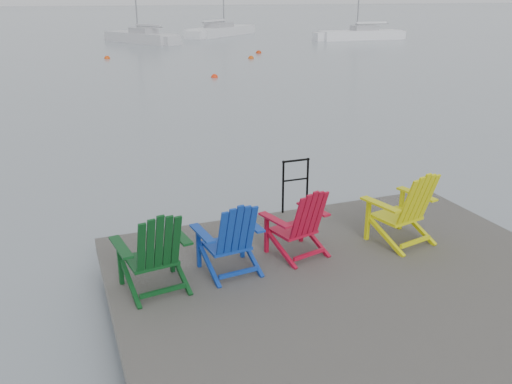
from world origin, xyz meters
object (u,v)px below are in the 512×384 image
object	(u,v)px
buoy_a	(215,77)
sailboat_mid	(221,32)
chair_red	(300,222)
chair_yellow	(405,207)
sailboat_far	(361,36)
buoy_b	(107,59)
chair_green	(154,250)
chair_blue	(231,237)
handrail	(295,180)
sailboat_near	(141,38)
buoy_d	(259,53)
buoy_c	(251,59)

from	to	relation	value
buoy_a	sailboat_mid	bearing A→B (deg)	72.03
chair_red	buoy_a	size ratio (longest dim) A/B	2.90
chair_yellow	sailboat_far	distance (m)	44.28
sailboat_mid	sailboat_far	bearing A→B (deg)	3.67
chair_red	buoy_b	distance (m)	30.53
chair_green	chair_blue	distance (m)	1.01
handrail	sailboat_near	world-z (taller)	sailboat_near
sailboat_mid	buoy_a	xyz separation A→B (m)	(-8.92, -27.52, -0.35)
buoy_a	buoy_b	world-z (taller)	buoy_b
buoy_d	chair_red	bearing A→B (deg)	-109.97
handrail	sailboat_mid	distance (m)	47.92
sailboat_near	chair_red	bearing A→B (deg)	-124.14
chair_blue	handrail	bearing A→B (deg)	38.75
chair_red	buoy_a	bearing A→B (deg)	62.35
sailboat_near	buoy_b	size ratio (longest dim) A/B	28.25
sailboat_near	buoy_c	distance (m)	15.44
handrail	chair_yellow	size ratio (longest dim) A/B	0.81
chair_red	chair_green	bearing A→B (deg)	172.48
sailboat_near	buoy_a	world-z (taller)	sailboat_near
chair_blue	sailboat_mid	world-z (taller)	sailboat_mid
handrail	chair_green	xyz separation A→B (m)	(-2.67, -1.76, -0.00)
buoy_d	buoy_c	bearing A→B (deg)	-119.47
chair_yellow	buoy_d	distance (m)	31.79
chair_blue	sailboat_mid	distance (m)	49.98
buoy_a	buoy_b	bearing A→B (deg)	111.44
sailboat_near	chair_yellow	bearing A→B (deg)	-121.98
chair_green	chair_blue	xyz separation A→B (m)	(1.00, 0.10, -0.03)
handrail	chair_blue	size ratio (longest dim) A/B	0.89
chair_red	buoy_c	bearing A→B (deg)	56.76
chair_yellow	sailboat_far	world-z (taller)	sailboat_far
chair_blue	buoy_a	xyz separation A→B (m)	(5.79, 20.25, -1.01)
sailboat_near	sailboat_far	xyz separation A→B (m)	(19.09, -3.98, 0.00)
chair_red	buoy_a	xyz separation A→B (m)	(4.75, 20.11, -1.01)
sailboat_mid	buoy_c	xyz separation A→B (m)	(-4.34, -20.33, -0.35)
chair_green	buoy_b	world-z (taller)	chair_green
sailboat_mid	buoy_c	size ratio (longest dim) A/B	36.18
chair_yellow	chair_red	bearing A→B (deg)	161.15
handrail	buoy_c	size ratio (longest dim) A/B	2.44
buoy_c	buoy_b	bearing A→B (deg)	159.70
chair_green	buoy_d	bearing A→B (deg)	58.96
handrail	chair_red	distance (m)	1.64
chair_green	sailboat_far	distance (m)	46.27
chair_green	sailboat_mid	size ratio (longest dim) A/B	0.08
handrail	buoy_a	distance (m)	19.07
chair_blue	sailboat_mid	size ratio (longest dim) A/B	0.08
chair_yellow	buoy_a	bearing A→B (deg)	68.38
buoy_b	sailboat_mid	bearing A→B (deg)	52.78
buoy_b	chair_yellow	bearing A→B (deg)	-88.29
sailboat_near	buoy_d	bearing A→B (deg)	-90.14
sailboat_near	buoy_b	world-z (taller)	sailboat_near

